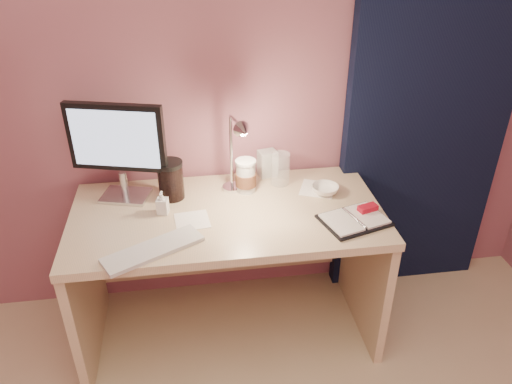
{
  "coord_description": "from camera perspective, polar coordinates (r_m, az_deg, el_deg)",
  "views": [
    {
      "loc": [
        -0.14,
        -0.51,
        1.94
      ],
      "look_at": [
        0.12,
        1.33,
        0.85
      ],
      "focal_mm": 35.0,
      "sensor_mm": 36.0,
      "label": 1
    }
  ],
  "objects": [
    {
      "name": "lotion_bottle",
      "position": [
        2.25,
        -10.67,
        -1.2
      ],
      "size": [
        0.06,
        0.06,
        0.11
      ],
      "primitive_type": "imported",
      "rotation": [
        0.0,
        0.0,
        -0.23
      ],
      "color": "silver",
      "rests_on": "desk"
    },
    {
      "name": "planner",
      "position": [
        2.22,
        11.3,
        -3.01
      ],
      "size": [
        0.33,
        0.28,
        0.04
      ],
      "rotation": [
        0.0,
        0.0,
        0.29
      ],
      "color": "black",
      "rests_on": "desk"
    },
    {
      "name": "monitor",
      "position": [
        2.3,
        -15.51,
        5.39
      ],
      "size": [
        0.43,
        0.21,
        0.47
      ],
      "rotation": [
        0.0,
        0.0,
        -0.27
      ],
      "color": "silver",
      "rests_on": "desk"
    },
    {
      "name": "dark_jar",
      "position": [
        2.34,
        -9.69,
        1.16
      ],
      "size": [
        0.12,
        0.12,
        0.17
      ],
      "primitive_type": "cylinder",
      "color": "black",
      "rests_on": "desk"
    },
    {
      "name": "room",
      "position": [
        2.59,
        17.58,
        10.86
      ],
      "size": [
        3.5,
        3.5,
        3.5
      ],
      "color": "#C6B28E",
      "rests_on": "ground"
    },
    {
      "name": "paper_b",
      "position": [
        2.43,
        7.04,
        0.36
      ],
      "size": [
        0.21,
        0.21,
        0.0
      ],
      "primitive_type": "cube",
      "rotation": [
        0.0,
        0.0,
        -0.39
      ],
      "color": "white",
      "rests_on": "desk"
    },
    {
      "name": "bowl",
      "position": [
        2.4,
        7.9,
        0.28
      ],
      "size": [
        0.16,
        0.16,
        0.04
      ],
      "primitive_type": "imported",
      "rotation": [
        0.0,
        0.0,
        -0.32
      ],
      "color": "white",
      "rests_on": "desk"
    },
    {
      "name": "product_box",
      "position": [
        2.51,
        1.31,
        3.31
      ],
      "size": [
        0.1,
        0.09,
        0.13
      ],
      "primitive_type": "cube",
      "rotation": [
        0.0,
        0.0,
        0.23
      ],
      "color": "silver",
      "rests_on": "desk"
    },
    {
      "name": "paper_a",
      "position": [
        2.2,
        -7.31,
        -3.25
      ],
      "size": [
        0.16,
        0.16,
        0.0
      ],
      "primitive_type": "cube",
      "rotation": [
        0.0,
        0.0,
        0.1
      ],
      "color": "white",
      "rests_on": "desk"
    },
    {
      "name": "desk_lamp",
      "position": [
        2.21,
        -3.26,
        4.72
      ],
      "size": [
        0.13,
        0.25,
        0.41
      ],
      "rotation": [
        0.0,
        0.0,
        0.24
      ],
      "color": "silver",
      "rests_on": "desk"
    },
    {
      "name": "coffee_cup",
      "position": [
        2.37,
        -1.17,
        1.76
      ],
      "size": [
        0.1,
        0.1,
        0.16
      ],
      "color": "silver",
      "rests_on": "desk"
    },
    {
      "name": "keyboard",
      "position": [
        2.04,
        -11.67,
        -6.45
      ],
      "size": [
        0.42,
        0.3,
        0.02
      ],
      "primitive_type": "cube",
      "rotation": [
        0.0,
        0.0,
        0.49
      ],
      "color": "silver",
      "rests_on": "desk"
    },
    {
      "name": "clear_cup",
      "position": [
        2.43,
        2.79,
        2.67
      ],
      "size": [
        0.09,
        0.09,
        0.16
      ],
      "primitive_type": "cylinder",
      "color": "white",
      "rests_on": "desk"
    },
    {
      "name": "desk",
      "position": [
        2.44,
        -3.34,
        -5.77
      ],
      "size": [
        1.4,
        0.7,
        0.73
      ],
      "color": "tan",
      "rests_on": "ground"
    }
  ]
}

